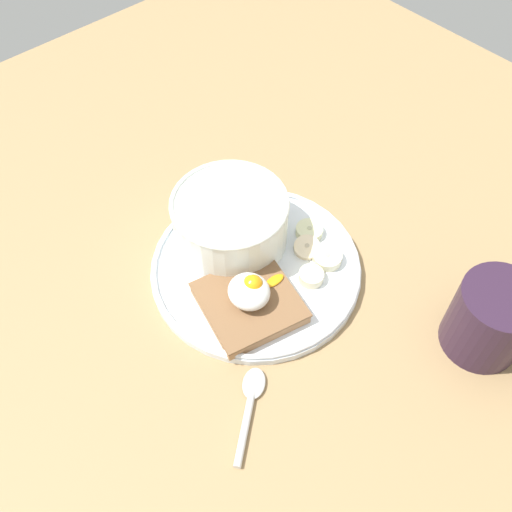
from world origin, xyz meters
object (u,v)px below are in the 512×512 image
object	(u,v)px
oatmeal_bowl	(230,221)
banana_slice_back	(327,258)
banana_slice_right	(309,231)
toast_slice	(249,302)
coffee_mug	(492,320)
banana_slice_front	(307,248)
spoon	(250,402)
banana_slice_left	(311,276)
poached_egg	(250,290)

from	to	relation	value
oatmeal_bowl	banana_slice_back	size ratio (longest dim) A/B	2.81
oatmeal_bowl	banana_slice_right	bearing A→B (deg)	-126.98
toast_slice	coffee_mug	bearing A→B (deg)	-140.48
oatmeal_bowl	banana_slice_right	size ratio (longest dim) A/B	3.41
banana_slice_front	banana_slice_back	bearing A→B (deg)	-166.18
banana_slice_right	spoon	distance (cm)	23.09
banana_slice_left	banana_slice_back	bearing A→B (deg)	-79.53
banana_slice_right	coffee_mug	world-z (taller)	coffee_mug
toast_slice	banana_slice_back	size ratio (longest dim) A/B	2.51
oatmeal_bowl	banana_slice_left	bearing A→B (deg)	-164.63
banana_slice_front	spoon	size ratio (longest dim) A/B	0.49
oatmeal_bowl	spoon	size ratio (longest dim) A/B	1.49
toast_slice	poached_egg	size ratio (longest dim) A/B	1.71
toast_slice	banana_slice_right	xyz separation A→B (cm)	(3.03, -12.64, -0.37)
banana_slice_front	poached_egg	bearing A→B (deg)	97.43
banana_slice_front	coffee_mug	distance (cm)	22.28
coffee_mug	toast_slice	bearing A→B (deg)	39.52
banana_slice_front	coffee_mug	bearing A→B (deg)	-164.57
toast_slice	banana_slice_back	world-z (taller)	toast_slice
oatmeal_bowl	banana_slice_right	distance (cm)	10.13
oatmeal_bowl	banana_slice_left	size ratio (longest dim) A/B	3.90
banana_slice_right	toast_slice	bearing A→B (deg)	103.48
toast_slice	banana_slice_left	world-z (taller)	toast_slice
toast_slice	banana_slice_right	size ratio (longest dim) A/B	3.04
poached_egg	oatmeal_bowl	bearing A→B (deg)	-28.10
banana_slice_left	banana_slice_back	world-z (taller)	same
spoon	toast_slice	bearing A→B (deg)	-41.06
oatmeal_bowl	banana_slice_front	size ratio (longest dim) A/B	3.02
banana_slice_right	spoon	world-z (taller)	banana_slice_right
oatmeal_bowl	toast_slice	distance (cm)	10.43
banana_slice_left	banana_slice_back	distance (cm)	3.42
toast_slice	banana_slice_front	bearing A→B (deg)	-82.69
banana_slice_left	spoon	world-z (taller)	banana_slice_left
banana_slice_front	spoon	distance (cm)	20.45
coffee_mug	spoon	xyz separation A→B (cm)	(11.47, 23.79, -4.22)
poached_egg	coffee_mug	distance (cm)	25.73
banana_slice_left	coffee_mug	size ratio (longest dim) A/B	0.30
oatmeal_bowl	spoon	xyz separation A→B (cm)	(-17.32, 12.23, -3.99)
poached_egg	banana_slice_right	bearing A→B (deg)	-76.36
banana_slice_back	spoon	world-z (taller)	banana_slice_back
poached_egg	coffee_mug	xyz separation A→B (cm)	(-19.91, -16.30, 0.41)
toast_slice	poached_egg	world-z (taller)	poached_egg
banana_slice_left	banana_slice_front	bearing A→B (deg)	-38.49
banana_slice_back	banana_slice_right	size ratio (longest dim) A/B	1.21
banana_slice_left	banana_slice_right	bearing A→B (deg)	-43.33
banana_slice_back	coffee_mug	xyz separation A→B (cm)	(-18.51, -5.19, 2.96)
banana_slice_left	coffee_mug	bearing A→B (deg)	-154.44
toast_slice	banana_slice_right	distance (cm)	13.01
oatmeal_bowl	poached_egg	size ratio (longest dim) A/B	1.92
toast_slice	banana_slice_left	bearing A→B (deg)	-104.42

